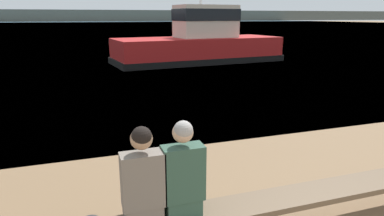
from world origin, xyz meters
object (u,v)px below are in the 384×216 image
person_left (143,183)px  person_right (182,176)px  tugboat_red (200,44)px  bench_main (227,214)px

person_left → person_right: (0.42, -0.00, 0.00)m
person_left → person_right: 0.42m
tugboat_red → person_right: bearing=153.0°
person_right → bench_main: bearing=-1.3°
person_left → tugboat_red: (6.26, 15.59, 0.07)m
bench_main → tugboat_red: tugboat_red is taller
bench_main → person_right: person_right is taller
bench_main → person_right: (-0.53, 0.01, 0.55)m
person_right → tugboat_red: bearing=69.5°
person_right → tugboat_red: tugboat_red is taller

